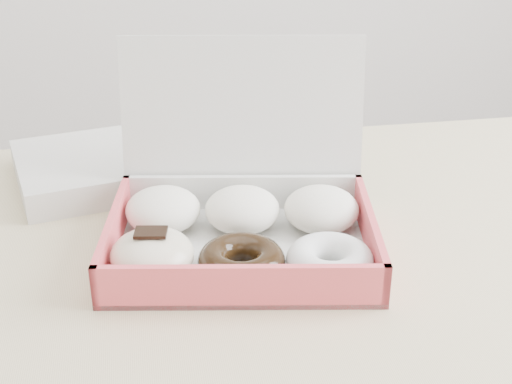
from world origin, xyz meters
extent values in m
cube|color=tan|center=(0.00, 0.00, 0.73)|extent=(1.20, 0.80, 0.04)
cylinder|color=tan|center=(0.55, 0.35, 0.35)|extent=(0.05, 0.05, 0.71)
cube|color=silver|center=(-0.04, 0.02, 0.75)|extent=(0.34, 0.27, 0.01)
cube|color=#E24C52|center=(-0.05, -0.09, 0.78)|extent=(0.31, 0.06, 0.05)
cube|color=silver|center=(-0.02, 0.12, 0.78)|extent=(0.31, 0.06, 0.05)
cube|color=#E24C52|center=(-0.18, 0.04, 0.78)|extent=(0.05, 0.22, 0.05)
cube|color=#E24C52|center=(0.11, -0.01, 0.78)|extent=(0.05, 0.22, 0.05)
cube|color=silver|center=(-0.01, 0.15, 0.86)|extent=(0.31, 0.09, 0.22)
ellipsoid|color=white|center=(-0.12, 0.08, 0.78)|extent=(0.11, 0.11, 0.05)
ellipsoid|color=white|center=(-0.03, 0.07, 0.78)|extent=(0.11, 0.11, 0.05)
ellipsoid|color=white|center=(0.07, 0.05, 0.78)|extent=(0.11, 0.11, 0.05)
ellipsoid|color=beige|center=(-0.14, -0.02, 0.78)|extent=(0.11, 0.11, 0.05)
cube|color=black|center=(-0.14, -0.02, 0.81)|extent=(0.04, 0.03, 0.00)
torus|color=black|center=(-0.04, -0.04, 0.77)|extent=(0.11, 0.11, 0.03)
torus|color=white|center=(0.05, -0.05, 0.77)|extent=(0.11, 0.11, 0.03)
cube|color=silver|center=(-0.19, 0.26, 0.77)|extent=(0.29, 0.25, 0.04)
camera|label=1|loc=(-0.14, -0.70, 1.19)|focal=50.00mm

